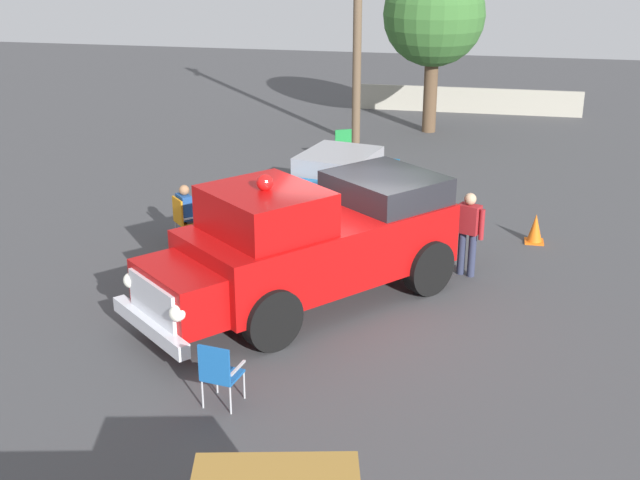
{
  "coord_description": "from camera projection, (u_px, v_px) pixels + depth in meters",
  "views": [
    {
      "loc": [
        -2.11,
        14.15,
        6.51
      ],
      "look_at": [
        0.61,
        0.44,
        1.17
      ],
      "focal_mm": 47.18,
      "sensor_mm": 36.0,
      "label": 1
    }
  ],
  "objects": [
    {
      "name": "background_fence",
      "position": [
        467.0,
        100.0,
        30.05
      ],
      "size": [
        8.04,
        0.12,
        0.9
      ],
      "color": "#A8A393",
      "rests_on": "ground"
    },
    {
      "name": "utility_pole",
      "position": [
        358.0,
        14.0,
        24.77
      ],
      "size": [
        0.73,
        1.63,
        7.52
      ],
      "color": "brown",
      "rests_on": "ground"
    },
    {
      "name": "ground_plane",
      "position": [
        357.0,
        292.0,
        15.67
      ],
      "size": [
        60.0,
        60.0,
        0.0
      ],
      "primitive_type": "plane",
      "color": "#424244"
    },
    {
      "name": "lawn_chair_by_car",
      "position": [
        219.0,
        371.0,
        11.77
      ],
      "size": [
        0.58,
        0.57,
        1.02
      ],
      "color": "#B7BABF",
      "rests_on": "ground"
    },
    {
      "name": "spectator_standing",
      "position": [
        468.0,
        228.0,
        16.1
      ],
      "size": [
        0.62,
        0.41,
        1.68
      ],
      "color": "#2D334C",
      "rests_on": "ground"
    },
    {
      "name": "classic_hot_rod",
      "position": [
        333.0,
        186.0,
        19.42
      ],
      "size": [
        2.76,
        4.66,
        1.46
      ],
      "color": "black",
      "rests_on": "ground"
    },
    {
      "name": "lawn_chair_near_truck",
      "position": [
        184.0,
        217.0,
        17.85
      ],
      "size": [
        0.69,
        0.69,
        1.02
      ],
      "color": "#B7BABF",
      "rests_on": "ground"
    },
    {
      "name": "lawn_chair_spare",
      "position": [
        344.0,
        146.0,
        23.48
      ],
      "size": [
        0.66,
        0.67,
        1.02
      ],
      "color": "#B7BABF",
      "rests_on": "ground"
    },
    {
      "name": "spectator_seated",
      "position": [
        189.0,
        211.0,
        17.88
      ],
      "size": [
        0.64,
        0.64,
        1.29
      ],
      "color": "#383842",
      "rests_on": "ground"
    },
    {
      "name": "vintage_fire_truck",
      "position": [
        310.0,
        241.0,
        14.81
      ],
      "size": [
        5.54,
        5.91,
        2.59
      ],
      "color": "black",
      "rests_on": "ground"
    },
    {
      "name": "traffic_cone",
      "position": [
        535.0,
        229.0,
        17.99
      ],
      "size": [
        0.4,
        0.4,
        0.64
      ],
      "color": "orange",
      "rests_on": "ground"
    },
    {
      "name": "oak_tree_right",
      "position": [
        434.0,
        16.0,
        26.23
      ],
      "size": [
        3.2,
        3.2,
        5.32
      ],
      "color": "brown",
      "rests_on": "ground"
    }
  ]
}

